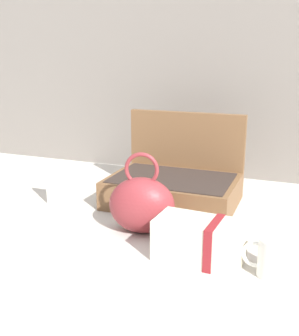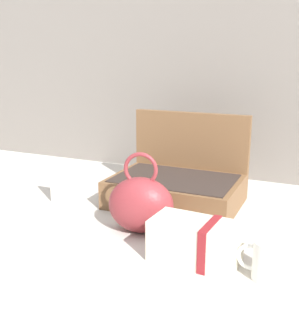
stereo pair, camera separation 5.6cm
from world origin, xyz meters
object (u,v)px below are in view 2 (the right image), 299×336
coffee_mug (268,260)px  info_card_left (61,182)px  cream_toiletry_bag (196,241)px  open_suitcase (178,183)px  teal_pouch_handbag (141,204)px

coffee_mug → info_card_left: (-0.70, 0.21, 0.03)m
cream_toiletry_bag → info_card_left: (-0.53, 0.20, 0.03)m
info_card_left → coffee_mug: bearing=-17.7°
cream_toiletry_bag → info_card_left: size_ratio=1.42×
open_suitcase → teal_pouch_handbag: size_ratio=1.80×
cream_toiletry_bag → info_card_left: bearing=159.7°
coffee_mug → info_card_left: size_ratio=0.71×
coffee_mug → info_card_left: 0.73m
teal_pouch_handbag → coffee_mug: teal_pouch_handbag is taller
coffee_mug → info_card_left: bearing=163.1°
cream_toiletry_bag → teal_pouch_handbag: bearing=153.0°
open_suitcase → info_card_left: open_suitcase is taller
open_suitcase → coffee_mug: open_suitcase is taller
open_suitcase → teal_pouch_handbag: 0.27m
open_suitcase → coffee_mug: (0.35, -0.38, -0.02)m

